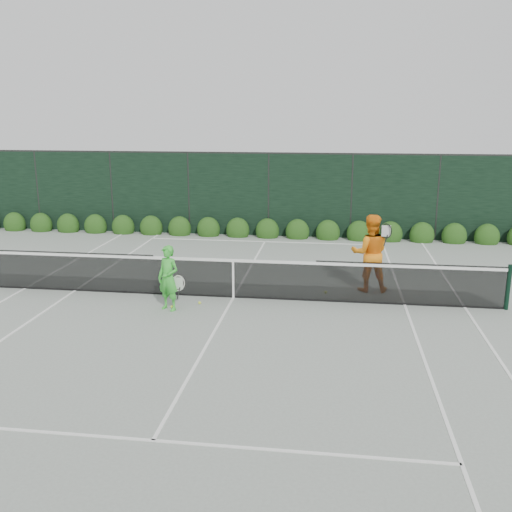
# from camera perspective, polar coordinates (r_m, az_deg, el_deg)

# --- Properties ---
(ground) EXTENTS (80.00, 80.00, 0.00)m
(ground) POSITION_cam_1_polar(r_m,az_deg,el_deg) (14.07, -2.27, -4.18)
(ground) COLOR gray
(ground) RESTS_ON ground
(tennis_net) EXTENTS (12.90, 0.10, 1.07)m
(tennis_net) POSITION_cam_1_polar(r_m,az_deg,el_deg) (13.92, -2.39, -2.09)
(tennis_net) COLOR black
(tennis_net) RESTS_ON ground
(player_woman) EXTENTS (0.68, 0.56, 1.51)m
(player_woman) POSITION_cam_1_polar(r_m,az_deg,el_deg) (13.16, -8.75, -2.20)
(player_woman) COLOR green
(player_woman) RESTS_ON ground
(player_man) EXTENTS (0.99, 0.79, 1.97)m
(player_man) POSITION_cam_1_polar(r_m,az_deg,el_deg) (14.64, 11.33, 0.29)
(player_man) COLOR orange
(player_man) RESTS_ON ground
(court_lines) EXTENTS (11.03, 23.83, 0.01)m
(court_lines) POSITION_cam_1_polar(r_m,az_deg,el_deg) (14.07, -2.27, -4.15)
(court_lines) COLOR white
(court_lines) RESTS_ON ground
(windscreen_fence) EXTENTS (32.00, 21.07, 3.06)m
(windscreen_fence) POSITION_cam_1_polar(r_m,az_deg,el_deg) (11.09, -4.78, -1.05)
(windscreen_fence) COLOR black
(windscreen_fence) RESTS_ON ground
(hedge_row) EXTENTS (31.66, 0.65, 0.94)m
(hedge_row) POSITION_cam_1_polar(r_m,az_deg,el_deg) (20.86, 1.14, 2.51)
(hedge_row) COLOR #15380F
(hedge_row) RESTS_ON ground
(tennis_balls) EXTENTS (3.59, 1.68, 0.07)m
(tennis_balls) POSITION_cam_1_polar(r_m,az_deg,el_deg) (13.76, -2.15, -4.45)
(tennis_balls) COLOR #DDF436
(tennis_balls) RESTS_ON ground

